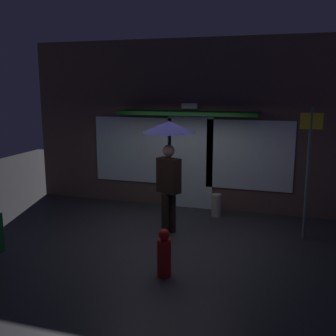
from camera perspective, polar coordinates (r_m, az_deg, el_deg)
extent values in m
plane|color=#2D2D33|center=(7.88, -0.86, -10.02)|extent=(18.00, 18.00, 0.00)
cube|color=brown|center=(9.63, 3.45, 6.09)|extent=(8.07, 0.30, 3.97)
cube|color=white|center=(9.59, 3.14, 0.74)|extent=(1.10, 0.04, 2.20)
cube|color=white|center=(10.00, -4.96, 2.60)|extent=(1.97, 0.04, 1.60)
cube|color=white|center=(9.32, 11.43, 1.77)|extent=(1.97, 0.04, 1.60)
cube|color=white|center=(9.36, 3.11, 8.79)|extent=(0.36, 0.16, 0.12)
cube|color=#144C19|center=(9.13, 2.72, 7.79)|extent=(3.20, 0.70, 0.08)
cylinder|color=black|center=(8.11, 0.59, -6.22)|extent=(0.15, 0.15, 0.84)
cylinder|color=black|center=(7.97, -0.40, -6.53)|extent=(0.15, 0.15, 0.84)
cube|color=black|center=(7.84, 0.10, -1.06)|extent=(0.52, 0.42, 0.68)
cube|color=silver|center=(7.97, -0.05, -0.86)|extent=(0.13, 0.08, 0.55)
cube|color=navy|center=(7.97, -0.05, -1.00)|extent=(0.06, 0.04, 0.44)
sphere|color=#A87970|center=(7.75, 0.10, 2.46)|extent=(0.23, 0.23, 0.23)
cylinder|color=slate|center=(7.74, 0.10, 2.88)|extent=(0.02, 0.02, 1.02)
cone|color=#14144C|center=(7.69, 0.10, 5.85)|extent=(1.04, 1.04, 0.22)
cylinder|color=#595B60|center=(7.99, 19.18, -0.92)|extent=(0.07, 0.07, 2.52)
cube|color=gold|center=(7.83, 19.67, 6.28)|extent=(0.40, 0.02, 0.30)
cylinder|color=#B2A899|center=(9.16, 6.85, -5.28)|extent=(0.21, 0.21, 0.52)
cylinder|color=#B21914|center=(6.35, -0.56, -12.63)|extent=(0.22, 0.22, 0.59)
sphere|color=#B21914|center=(6.20, -0.56, -9.40)|extent=(0.17, 0.17, 0.17)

